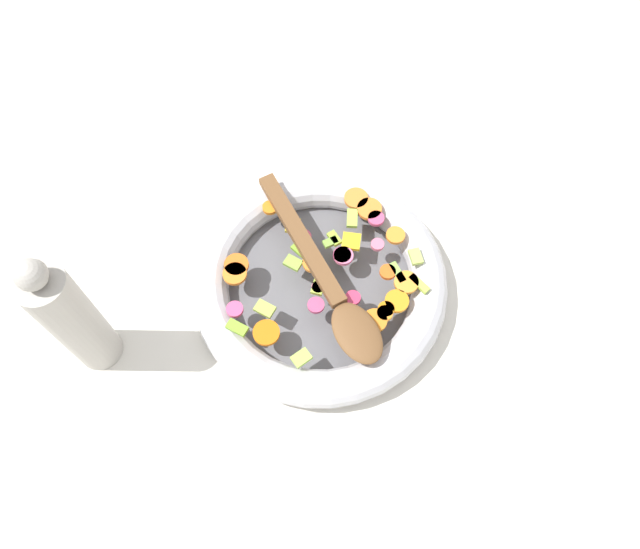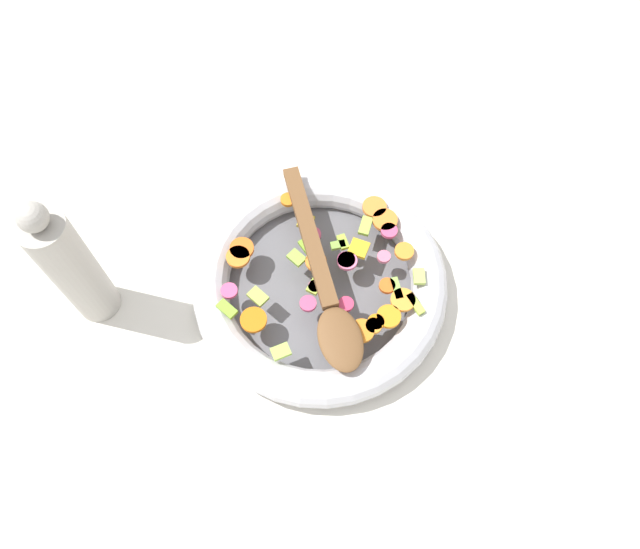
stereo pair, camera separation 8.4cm
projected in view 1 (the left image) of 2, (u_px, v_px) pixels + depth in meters
The scene contains 5 objects.
ground_plane at pixel (320, 290), 0.88m from camera, with size 4.00×4.00×0.00m, color silver.
skillet at pixel (320, 283), 0.86m from camera, with size 0.35×0.35×0.05m.
chopped_vegetables at pixel (333, 268), 0.84m from camera, with size 0.28×0.29×0.01m.
wooden_spoon at pixel (328, 285), 0.82m from camera, with size 0.28×0.21×0.01m.
pepper_mill at pixel (72, 318), 0.74m from camera, with size 0.06×0.06×0.25m.
Camera 1 is at (-0.37, -0.04, 0.80)m, focal length 35.00 mm.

